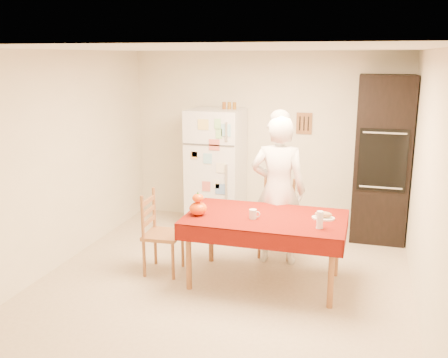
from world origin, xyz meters
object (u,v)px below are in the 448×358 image
at_px(chair_far, 277,215).
at_px(bread_plate, 323,218).
at_px(wine_glass, 320,220).
at_px(chair_left, 158,230).
at_px(refrigerator, 216,168).
at_px(seated_woman, 278,190).
at_px(oven_cabinet, 382,159).
at_px(pumpkin_lower, 198,209).
at_px(dining_table, 265,222).
at_px(coffee_mug, 253,214).

height_order(chair_far, bread_plate, chair_far).
xyz_separation_m(chair_far, wine_glass, (0.61, -1.09, 0.34)).
distance_m(chair_far, chair_left, 1.53).
bearing_deg(refrigerator, seated_woman, -45.20).
xyz_separation_m(seated_woman, bread_plate, (0.58, -0.53, -0.12)).
xyz_separation_m(oven_cabinet, pumpkin_lower, (-1.90, -1.93, -0.27)).
bearing_deg(seated_woman, dining_table, 84.37).
distance_m(pumpkin_lower, wine_glass, 1.30).
bearing_deg(coffee_mug, bread_plate, 15.39).
relative_size(chair_far, chair_left, 1.00).
distance_m(dining_table, seated_woman, 0.64).
bearing_deg(chair_left, oven_cabinet, -56.40).
height_order(dining_table, pumpkin_lower, pumpkin_lower).
distance_m(seated_woman, bread_plate, 0.79).
relative_size(chair_left, seated_woman, 0.53).
height_order(refrigerator, bread_plate, refrigerator).
height_order(oven_cabinet, coffee_mug, oven_cabinet).
bearing_deg(seated_woman, chair_left, 24.53).
bearing_deg(dining_table, seated_woman, 87.87).
height_order(chair_far, wine_glass, chair_far).
relative_size(coffee_mug, pumpkin_lower, 0.52).
relative_size(oven_cabinet, dining_table, 1.29).
bearing_deg(dining_table, chair_far, 91.48).
distance_m(chair_far, wine_glass, 1.30).
distance_m(oven_cabinet, bread_plate, 1.82).
bearing_deg(bread_plate, chair_far, 128.35).
xyz_separation_m(dining_table, wine_glass, (0.59, -0.22, 0.16)).
relative_size(chair_far, seated_woman, 0.53).
relative_size(chair_far, bread_plate, 3.96).
xyz_separation_m(chair_left, pumpkin_lower, (0.52, -0.10, 0.33)).
relative_size(oven_cabinet, coffee_mug, 22.00).
height_order(refrigerator, chair_left, refrigerator).
relative_size(dining_table, coffee_mug, 17.00).
distance_m(chair_far, seated_woman, 0.47).
relative_size(chair_far, pumpkin_lower, 4.94).
distance_m(oven_cabinet, seated_woman, 1.66).
bearing_deg(chair_far, seated_woman, -80.89).
height_order(dining_table, wine_glass, wine_glass).
bearing_deg(bread_plate, chair_left, -175.62).
relative_size(refrigerator, wine_glass, 9.66).
height_order(chair_left, seated_woman, seated_woman).
height_order(refrigerator, chair_far, refrigerator).
relative_size(seated_woman, bread_plate, 7.43).
height_order(chair_left, pumpkin_lower, chair_left).
bearing_deg(refrigerator, wine_glass, -49.31).
xyz_separation_m(coffee_mug, wine_glass, (0.71, -0.11, 0.04)).
bearing_deg(oven_cabinet, coffee_mug, -124.73).
bearing_deg(coffee_mug, chair_far, 84.71).
bearing_deg(pumpkin_lower, wine_glass, -2.88).
xyz_separation_m(dining_table, seated_woman, (0.02, 0.61, 0.20)).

